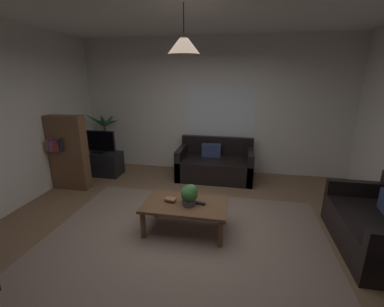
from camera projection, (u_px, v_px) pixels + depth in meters
name	position (u px, v px, depth m)	size (l,w,h in m)	color
floor	(188.00, 232.00, 3.66)	(5.72, 5.06, 0.02)	brown
rug	(185.00, 240.00, 3.47)	(3.72, 2.78, 0.01)	gray
wall_back	(212.00, 107.00, 5.65)	(5.84, 0.06, 2.86)	silver
ceiling	(187.00, 0.00, 2.82)	(5.72, 5.06, 0.02)	white
window_pane	(220.00, 113.00, 5.62)	(1.49, 0.01, 1.11)	white
couch_under_window	(215.00, 165.00, 5.48)	(1.54, 0.83, 0.82)	black
couch_right_side	(379.00, 230.00, 3.21)	(0.83, 1.44, 0.82)	black
coffee_table	(185.00, 207.00, 3.58)	(1.15, 0.67, 0.42)	brown
book_on_table_0	(170.00, 200.00, 3.62)	(0.13, 0.09, 0.02)	#B22D2D
book_on_table_1	(170.00, 199.00, 3.60)	(0.15, 0.10, 0.02)	#99663F
remote_on_table_0	(200.00, 203.00, 3.54)	(0.05, 0.16, 0.02)	black
potted_plant_on_table	(190.00, 194.00, 3.48)	(0.23, 0.23, 0.29)	#4C4C51
tv_stand	(101.00, 163.00, 5.68)	(0.90, 0.44, 0.50)	black
tv	(98.00, 142.00, 5.51)	(0.77, 0.16, 0.48)	black
potted_palm_corner	(106.00, 144.00, 6.12)	(0.75, 0.68, 1.34)	beige
bookshelf_corner	(68.00, 153.00, 4.87)	(0.70, 0.31, 1.40)	brown
pendant_lamp	(184.00, 43.00, 2.98)	(0.38, 0.38, 0.54)	black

